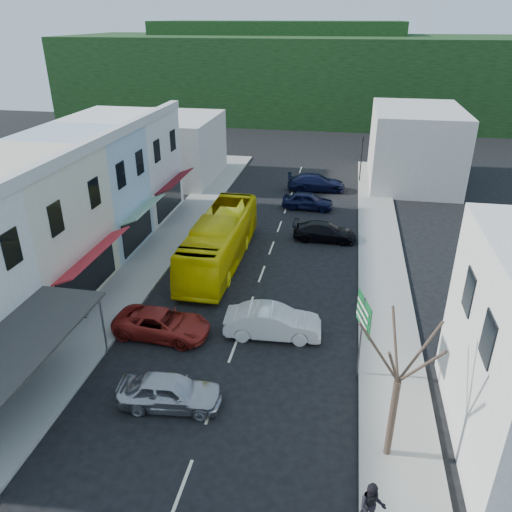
{
  "coord_description": "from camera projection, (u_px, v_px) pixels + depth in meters",
  "views": [
    {
      "loc": [
        4.69,
        -19.46,
        14.67
      ],
      "look_at": [
        0.0,
        6.0,
        2.2
      ],
      "focal_mm": 35.0,
      "sensor_mm": 36.0,
      "label": 1
    }
  ],
  "objects": [
    {
      "name": "direction_sign",
      "position": [
        361.0,
        338.0,
        21.67
      ],
      "size": [
        1.16,
        1.95,
        4.1
      ],
      "primitive_type": null,
      "rotation": [
        0.0,
        0.0,
        0.27
      ],
      "color": "#0E5824",
      "rests_on": "ground"
    },
    {
      "name": "ground",
      "position": [
        234.0,
        349.0,
        24.37
      ],
      "size": [
        120.0,
        120.0,
        0.0
      ],
      "primitive_type": "plane",
      "color": "black",
      "rests_on": "ground"
    },
    {
      "name": "car_red",
      "position": [
        162.0,
        323.0,
        25.13
      ],
      "size": [
        4.72,
        2.2,
        1.4
      ],
      "primitive_type": "imported",
      "rotation": [
        0.0,
        0.0,
        1.5
      ],
      "color": "maroon",
      "rests_on": "ground"
    },
    {
      "name": "traffic_signal",
      "position": [
        361.0,
        159.0,
        47.93
      ],
      "size": [
        1.01,
        1.18,
        4.5
      ],
      "primitive_type": null,
      "rotation": [
        0.0,
        0.0,
        2.81
      ],
      "color": "black",
      "rests_on": "ground"
    },
    {
      "name": "car_black_near",
      "position": [
        325.0,
        231.0,
        35.92
      ],
      "size": [
        4.5,
        1.84,
        1.4
      ],
      "primitive_type": "imported",
      "rotation": [
        0.0,
        0.0,
        1.57
      ],
      "color": "black",
      "rests_on": "ground"
    },
    {
      "name": "sidewalk_left",
      "position": [
        160.0,
        250.0,
        34.42
      ],
      "size": [
        3.0,
        52.0,
        0.15
      ],
      "primitive_type": "cube",
      "color": "gray",
      "rests_on": "ground"
    },
    {
      "name": "distant_block_left",
      "position": [
        175.0,
        148.0,
        48.95
      ],
      "size": [
        8.0,
        10.0,
        6.0
      ],
      "primitive_type": "cube",
      "color": "#B7B2A8",
      "rests_on": "ground"
    },
    {
      "name": "hillside",
      "position": [
        314.0,
        72.0,
        79.36
      ],
      "size": [
        80.0,
        26.0,
        14.0
      ],
      "color": "black",
      "rests_on": "ground"
    },
    {
      "name": "distant_block_right",
      "position": [
        415.0,
        146.0,
        47.63
      ],
      "size": [
        8.0,
        12.0,
        7.0
      ],
      "primitive_type": "cube",
      "color": "#B7B2A8",
      "rests_on": "ground"
    },
    {
      "name": "sidewalk_right",
      "position": [
        382.0,
        268.0,
        31.97
      ],
      "size": [
        3.0,
        52.0,
        0.15
      ],
      "primitive_type": "cube",
      "color": "gray",
      "rests_on": "ground"
    },
    {
      "name": "bus",
      "position": [
        220.0,
        241.0,
        32.24
      ],
      "size": [
        2.54,
        11.61,
        3.1
      ],
      "primitive_type": "imported",
      "rotation": [
        0.0,
        0.0,
        -0.0
      ],
      "color": "yellow",
      "rests_on": "ground"
    },
    {
      "name": "street_tree",
      "position": [
        398.0,
        381.0,
        16.96
      ],
      "size": [
        3.29,
        3.29,
        6.91
      ],
      "primitive_type": null,
      "rotation": [
        0.0,
        0.0,
        0.27
      ],
      "color": "#3C2C21",
      "rests_on": "ground"
    },
    {
      "name": "car_white",
      "position": [
        273.0,
        324.0,
        25.1
      ],
      "size": [
        4.51,
        2.1,
        1.4
      ],
      "primitive_type": "imported",
      "rotation": [
        0.0,
        0.0,
        1.64
      ],
      "color": "silver",
      "rests_on": "ground"
    },
    {
      "name": "car_navy_mid",
      "position": [
        308.0,
        201.0,
        41.76
      ],
      "size": [
        4.47,
        1.98,
        1.4
      ],
      "primitive_type": "imported",
      "rotation": [
        0.0,
        0.0,
        1.53
      ],
      "color": "black",
      "rests_on": "ground"
    },
    {
      "name": "car_navy_far",
      "position": [
        316.0,
        183.0,
        46.23
      ],
      "size": [
        4.71,
        2.43,
        1.4
      ],
      "primitive_type": "imported",
      "rotation": [
        0.0,
        0.0,
        1.71
      ],
      "color": "black",
      "rests_on": "ground"
    },
    {
      "name": "shopfront_row",
      "position": [
        43.0,
        219.0,
        29.11
      ],
      "size": [
        8.25,
        30.0,
        8.0
      ],
      "color": "beige",
      "rests_on": "ground"
    },
    {
      "name": "car_silver",
      "position": [
        170.0,
        392.0,
        20.53
      ],
      "size": [
        4.54,
        2.17,
        1.4
      ],
      "primitive_type": "imported",
      "rotation": [
        0.0,
        0.0,
        1.66
      ],
      "color": "#B0B0B5",
      "rests_on": "ground"
    },
    {
      "name": "pedestrian_left",
      "position": [
        84.0,
        302.0,
        26.38
      ],
      "size": [
        0.56,
        0.69,
        1.7
      ],
      "primitive_type": "imported",
      "rotation": [
        0.0,
        0.0,
        1.88
      ],
      "color": "black",
      "rests_on": "sidewalk_left"
    },
    {
      "name": "pedestrian_right",
      "position": [
        371.0,
        508.0,
        15.35
      ],
      "size": [
        0.73,
        0.48,
        1.7
      ],
      "primitive_type": "imported",
      "rotation": [
        0.0,
        0.0,
        0.06
      ],
      "color": "black",
      "rests_on": "sidewalk_right"
    }
  ]
}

